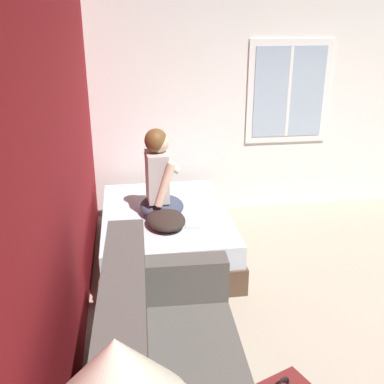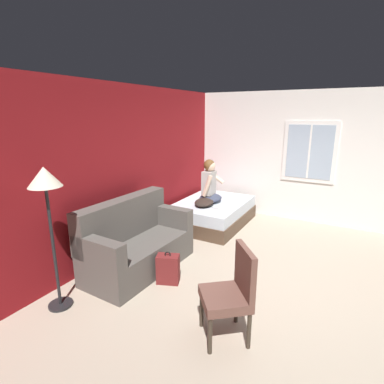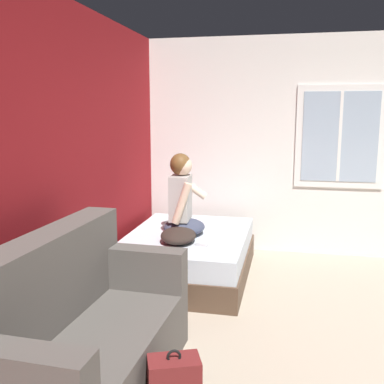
# 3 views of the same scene
# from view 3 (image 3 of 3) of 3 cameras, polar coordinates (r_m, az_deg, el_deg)

# --- Properties ---
(wall_back_accent) EXTENTS (10.67, 0.16, 2.70)m
(wall_back_accent) POSITION_cam_3_polar(r_m,az_deg,el_deg) (3.46, -20.75, 2.24)
(wall_back_accent) COLOR maroon
(wall_back_accent) RESTS_ON ground
(wall_side_with_window) EXTENTS (0.19, 6.98, 2.70)m
(wall_side_with_window) POSITION_cam_3_polar(r_m,az_deg,el_deg) (5.89, 21.93, 5.21)
(wall_side_with_window) COLOR silver
(wall_side_with_window) RESTS_ON ground
(bed) EXTENTS (1.79, 1.30, 0.48)m
(bed) POSITION_cam_3_polar(r_m,az_deg,el_deg) (4.98, -0.50, -7.98)
(bed) COLOR #4C3828
(bed) RESTS_ON ground
(couch) EXTENTS (1.73, 0.88, 1.04)m
(couch) POSITION_cam_3_polar(r_m,az_deg,el_deg) (3.03, -14.16, -17.57)
(couch) COLOR #514C47
(couch) RESTS_ON ground
(person_seated) EXTENTS (0.54, 0.47, 0.88)m
(person_seated) POSITION_cam_3_polar(r_m,az_deg,el_deg) (4.80, -1.22, -1.25)
(person_seated) COLOR #383D51
(person_seated) RESTS_ON bed
(throw_pillow) EXTENTS (0.53, 0.43, 0.14)m
(throw_pillow) POSITION_cam_3_polar(r_m,az_deg,el_deg) (4.57, -1.74, -5.54)
(throw_pillow) COLOR #2D231E
(throw_pillow) RESTS_ON bed
(cell_phone) EXTENTS (0.08, 0.15, 0.01)m
(cell_phone) POSITION_cam_3_polar(r_m,az_deg,el_deg) (4.48, 1.18, -6.73)
(cell_phone) COLOR #B7B7BC
(cell_phone) RESTS_ON bed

